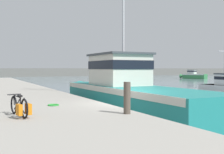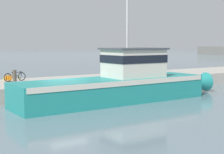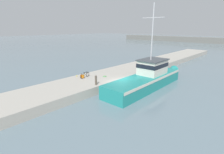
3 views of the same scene
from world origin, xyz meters
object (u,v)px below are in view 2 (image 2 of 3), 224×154
(water_bottle_on_curb, at_px, (4,79))
(bicycle_touring, at_px, (13,77))
(fishing_boat_main, at_px, (122,82))
(mooring_post, at_px, (15,79))
(water_bottle_by_bike, at_px, (19,78))

(water_bottle_on_curb, bearing_deg, bicycle_touring, 16.34)
(fishing_boat_main, distance_m, bicycle_touring, 8.26)
(mooring_post, relative_size, water_bottle_by_bike, 4.21)
(mooring_post, distance_m, water_bottle_by_bike, 4.64)
(mooring_post, relative_size, water_bottle_on_curb, 4.66)
(fishing_boat_main, relative_size, water_bottle_on_curb, 65.38)
(water_bottle_by_bike, xyz_separation_m, water_bottle_on_curb, (-0.13, -1.12, -0.01))
(mooring_post, distance_m, water_bottle_on_curb, 4.48)
(fishing_boat_main, height_order, water_bottle_on_curb, fishing_boat_main)
(bicycle_touring, bearing_deg, water_bottle_on_curb, -173.28)
(fishing_boat_main, height_order, mooring_post, fishing_boat_main)
(water_bottle_by_bike, bearing_deg, fishing_boat_main, 29.52)
(water_bottle_by_bike, height_order, water_bottle_on_curb, water_bottle_by_bike)
(bicycle_touring, bearing_deg, mooring_post, -25.09)
(fishing_boat_main, bearing_deg, water_bottle_by_bike, -150.86)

